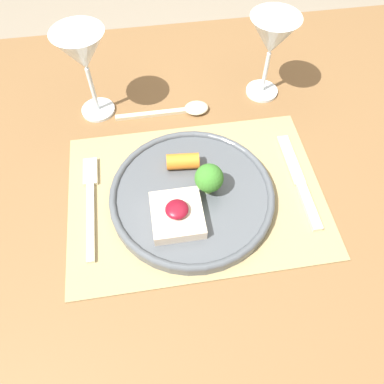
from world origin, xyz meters
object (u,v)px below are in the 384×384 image
(fork, at_px, (91,198))
(knife, at_px, (301,186))
(spoon, at_px, (184,110))
(wine_glass_near, at_px, (272,39))
(wine_glass_far, at_px, (83,54))
(dinner_plate, at_px, (192,195))

(fork, bearing_deg, knife, -5.79)
(fork, relative_size, spoon, 1.09)
(wine_glass_near, bearing_deg, wine_glass_far, -179.38)
(knife, relative_size, spoon, 1.09)
(knife, bearing_deg, spoon, 127.71)
(dinner_plate, height_order, knife, dinner_plate)
(knife, distance_m, wine_glass_far, 0.43)
(fork, height_order, spoon, spoon)
(dinner_plate, bearing_deg, knife, -0.99)
(fork, xyz_separation_m, knife, (0.35, -0.03, 0.00))
(spoon, bearing_deg, wine_glass_far, 172.40)
(fork, distance_m, wine_glass_far, 0.24)
(dinner_plate, relative_size, wine_glass_near, 1.64)
(knife, height_order, spoon, spoon)
(spoon, relative_size, wine_glass_far, 1.06)
(wine_glass_near, relative_size, wine_glass_far, 0.96)
(knife, bearing_deg, fork, 173.98)
(dinner_plate, bearing_deg, fork, 171.09)
(wine_glass_near, bearing_deg, fork, -148.41)
(fork, bearing_deg, dinner_plate, -9.97)
(fork, xyz_separation_m, spoon, (0.18, 0.18, -0.00))
(wine_glass_near, distance_m, wine_glass_far, 0.33)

